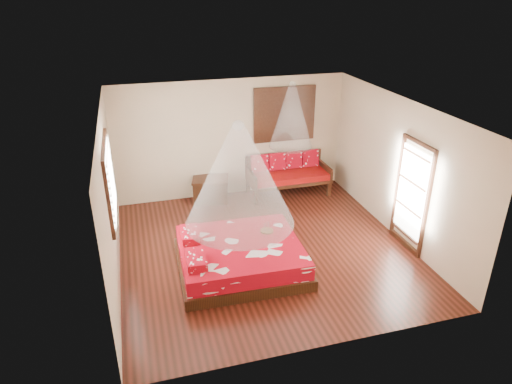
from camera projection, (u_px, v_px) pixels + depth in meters
room at (266, 184)px, 8.36m from camera, size 5.54×5.54×2.84m
bed at (239, 256)px, 8.25m from camera, size 2.30×2.09×0.65m
daybed at (287, 173)px, 11.14m from camera, size 1.96×0.87×0.98m
storage_chest at (211, 189)px, 10.82m from camera, size 0.95×0.78×0.57m
shutter_panel at (285, 114)px, 10.84m from camera, size 1.52×0.06×1.32m
window_left at (110, 181)px, 7.74m from camera, size 0.10×1.74×1.34m
glazed_door at (411, 196)px, 8.65m from camera, size 0.08×1.02×2.16m
wine_tray at (267, 229)px, 8.55m from camera, size 0.25×0.25×0.20m
mosquito_net_main at (239, 175)px, 7.59m from camera, size 1.90×1.90×1.80m
mosquito_net_daybed at (291, 115)px, 10.40m from camera, size 1.01×1.01×1.50m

